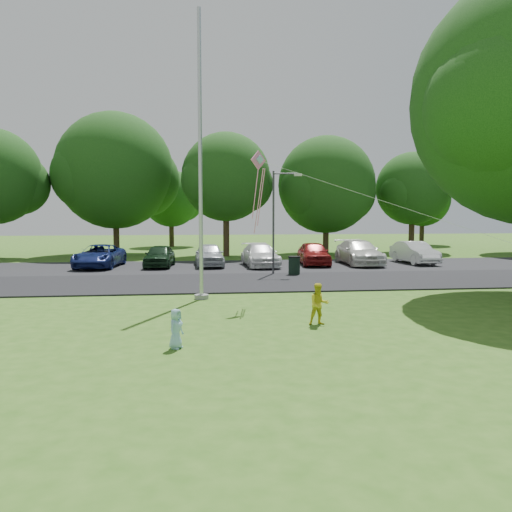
{
  "coord_description": "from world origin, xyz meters",
  "views": [
    {
      "loc": [
        -3.62,
        -12.63,
        3.02
      ],
      "look_at": [
        -1.67,
        4.0,
        1.6
      ],
      "focal_mm": 35.0,
      "sensor_mm": 36.0,
      "label": 1
    }
  ],
  "objects": [
    {
      "name": "tree_row",
      "position": [
        1.59,
        24.23,
        5.71
      ],
      "size": [
        64.35,
        11.94,
        10.88
      ],
      "color": "#332316",
      "rests_on": "ground"
    },
    {
      "name": "parked_cars",
      "position": [
        0.02,
        15.57,
        0.72
      ],
      "size": [
        20.38,
        5.02,
        1.41
      ],
      "color": "navy",
      "rests_on": "ground"
    },
    {
      "name": "trash_can",
      "position": [
        1.08,
        11.28,
        0.48
      ],
      "size": [
        0.6,
        0.6,
        0.95
      ],
      "rotation": [
        0.0,
        0.0,
        -0.0
      ],
      "color": "black",
      "rests_on": "ground"
    },
    {
      "name": "horizon_trees",
      "position": [
        4.06,
        33.88,
        4.3
      ],
      "size": [
        77.46,
        7.2,
        7.02
      ],
      "color": "#332316",
      "rests_on": "ground"
    },
    {
      "name": "parking_strip",
      "position": [
        0.0,
        15.5,
        0.03
      ],
      "size": [
        42.0,
        7.0,
        0.06
      ],
      "primitive_type": "cube",
      "color": "black",
      "rests_on": "ground"
    },
    {
      "name": "kite",
      "position": [
        -1.42,
        3.72,
        4.29
      ],
      "size": [
        7.04,
        4.71,
        3.05
      ],
      "rotation": [
        0.0,
        0.0,
        0.59
      ],
      "color": "pink",
      "rests_on": "ground"
    },
    {
      "name": "child_blue",
      "position": [
        -4.12,
        -1.51,
        0.45
      ],
      "size": [
        0.46,
        0.52,
        0.9
      ],
      "primitive_type": "imported",
      "rotation": [
        0.0,
        0.0,
        1.07
      ],
      "color": "#8CC0D7",
      "rests_on": "ground"
    },
    {
      "name": "flagpole",
      "position": [
        -3.5,
        5.0,
        4.17
      ],
      "size": [
        0.5,
        0.5,
        10.0
      ],
      "color": "#B7BABF",
      "rests_on": "ground"
    },
    {
      "name": "park_road",
      "position": [
        0.0,
        9.0,
        0.03
      ],
      "size": [
        60.0,
        6.0,
        0.06
      ],
      "primitive_type": "cube",
      "color": "black",
      "rests_on": "ground"
    },
    {
      "name": "ground",
      "position": [
        0.0,
        0.0,
        0.0
      ],
      "size": [
        120.0,
        120.0,
        0.0
      ],
      "primitive_type": "plane",
      "color": "#325E18",
      "rests_on": "ground"
    },
    {
      "name": "street_lamp",
      "position": [
        0.3,
        11.66,
        3.07
      ],
      "size": [
        1.43,
        0.36,
        5.11
      ],
      "rotation": [
        0.0,
        0.0,
        -0.15
      ],
      "color": "#3F3F44",
      "rests_on": "ground"
    },
    {
      "name": "child_yellow",
      "position": [
        -0.36,
        0.46,
        0.57
      ],
      "size": [
        0.56,
        0.44,
        1.14
      ],
      "primitive_type": "imported",
      "rotation": [
        0.0,
        0.0,
        0.02
      ],
      "color": "gold",
      "rests_on": "ground"
    }
  ]
}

